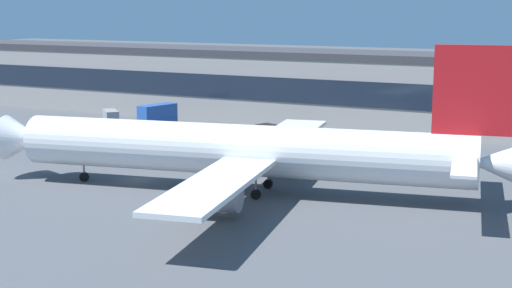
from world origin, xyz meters
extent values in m
plane|color=#4C4F54|center=(0.00, 0.00, 0.00)|extent=(600.00, 600.00, 0.00)
cube|color=#9E9993|center=(0.00, 53.91, 5.98)|extent=(194.30, 14.46, 11.96)
cube|color=#38383D|center=(0.00, 53.91, 12.56)|extent=(198.18, 14.75, 1.20)
cube|color=#192333|center=(0.00, 46.63, 6.58)|extent=(190.41, 0.16, 4.30)
cylinder|color=white|center=(14.24, 1.13, 4.97)|extent=(52.89, 16.00, 5.86)
cone|color=white|center=(-13.36, -4.34, 4.97)|extent=(6.25, 6.48, 5.56)
cone|color=white|center=(42.12, 6.65, 4.97)|extent=(7.34, 6.42, 5.27)
cube|color=red|center=(39.13, 6.06, 12.58)|extent=(8.14, 2.08, 9.37)
cube|color=white|center=(39.89, -0.35, 5.85)|extent=(4.40, 10.80, 0.30)
cube|color=white|center=(37.39, 12.28, 5.85)|extent=(4.40, 10.80, 0.30)
cube|color=white|center=(19.08, -13.00, 4.39)|extent=(10.50, 24.45, 0.50)
cube|color=white|center=(13.32, 16.03, 4.39)|extent=(10.50, 24.45, 0.50)
cylinder|color=#99999E|center=(17.40, -9.70, 2.38)|extent=(5.36, 4.10, 3.22)
cylinder|color=#99999E|center=(13.03, 12.34, 2.38)|extent=(5.36, 4.10, 3.22)
cylinder|color=black|center=(-5.43, -2.77, 0.55)|extent=(1.18, 0.70, 1.10)
cylinder|color=slate|center=(-5.43, -2.77, 1.85)|extent=(0.24, 0.24, 2.04)
cylinder|color=black|center=(17.34, -0.94, 0.55)|extent=(1.18, 0.70, 1.10)
cylinder|color=slate|center=(17.34, -0.94, 1.85)|extent=(0.24, 0.24, 2.04)
cylinder|color=black|center=(16.31, 4.22, 0.55)|extent=(1.18, 0.70, 1.10)
cylinder|color=slate|center=(16.31, 4.22, 1.85)|extent=(0.24, 0.24, 2.04)
cube|color=black|center=(0.40, 37.51, 1.05)|extent=(5.39, 4.05, 1.40)
cube|color=black|center=(1.64, 37.07, 1.33)|extent=(2.38, 2.82, 0.35)
cylinder|color=black|center=(2.37, 38.05, 0.35)|extent=(0.76, 0.52, 0.70)
cylinder|color=black|center=(1.59, 35.84, 0.35)|extent=(0.76, 0.52, 0.70)
cylinder|color=black|center=(-0.79, 39.17, 0.35)|extent=(0.76, 0.52, 0.70)
cylinder|color=black|center=(-1.57, 36.96, 0.35)|extent=(0.76, 0.52, 0.70)
cube|color=gray|center=(-30.80, 35.21, 1.45)|extent=(5.30, 5.16, 2.20)
cube|color=black|center=(-29.76, 34.23, 1.89)|extent=(2.71, 2.72, 0.55)
cylinder|color=black|center=(-28.80, 34.69, 0.35)|extent=(0.72, 0.70, 0.70)
cylinder|color=black|center=(-30.15, 33.24, 0.35)|extent=(0.72, 0.70, 0.70)
cylinder|color=black|center=(-31.46, 37.17, 0.35)|extent=(0.72, 0.70, 0.70)
cylinder|color=black|center=(-32.81, 35.72, 0.35)|extent=(0.72, 0.70, 0.70)
cube|color=#2651A5|center=(-20.79, 35.49, 2.25)|extent=(4.23, 7.61, 3.80)
cube|color=black|center=(-20.32, 37.41, 3.01)|extent=(2.92, 3.01, 0.95)
cylinder|color=black|center=(-21.33, 38.22, 0.35)|extent=(0.46, 0.75, 0.70)
cylinder|color=black|center=(-19.06, 37.66, 0.35)|extent=(0.46, 0.75, 0.70)
cylinder|color=black|center=(-22.52, 33.32, 0.35)|extent=(0.46, 0.75, 0.70)
cylinder|color=black|center=(-20.25, 32.77, 0.35)|extent=(0.46, 0.75, 0.70)
camera|label=1|loc=(54.87, -74.08, 21.32)|focal=53.36mm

